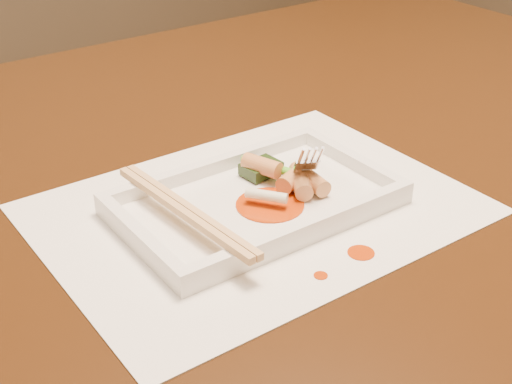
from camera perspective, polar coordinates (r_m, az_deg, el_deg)
table at (r=0.84m, az=-1.06°, el=-3.07°), size 1.40×0.90×0.75m
placemat at (r=0.69m, az=0.00°, el=-1.36°), size 0.40×0.30×0.00m
sauce_splatter_a at (r=0.63m, az=8.40°, el=-4.83°), size 0.02×0.02×0.00m
sauce_splatter_b at (r=0.60m, az=5.20°, el=-6.67°), size 0.01×0.01×0.00m
plate_base at (r=0.68m, az=0.00°, el=-1.02°), size 0.26×0.16×0.01m
plate_rim_far at (r=0.73m, az=-3.38°, el=2.13°), size 0.26×0.01×0.01m
plate_rim_near at (r=0.63m, az=3.94°, el=-2.95°), size 0.26×0.01×0.01m
plate_rim_left at (r=0.62m, az=-9.30°, el=-3.53°), size 0.01×0.14×0.01m
plate_rim_right at (r=0.75m, az=7.74°, el=2.54°), size 0.01×0.14×0.01m
veg_piece at (r=0.72m, az=0.40°, el=1.90°), size 0.04×0.03×0.01m
scallion_white at (r=0.67m, az=0.84°, el=-0.28°), size 0.03×0.04×0.01m
scallion_green at (r=0.71m, az=1.81°, el=1.84°), size 0.04×0.08×0.01m
chopstick_a at (r=0.64m, az=-6.02°, el=-1.55°), size 0.02×0.20×0.01m
chopstick_b at (r=0.64m, az=-5.40°, el=-1.33°), size 0.02×0.20×0.01m
fork at (r=0.70m, az=3.83°, el=6.82°), size 0.09×0.10×0.14m
sauce_blob_0 at (r=0.67m, az=1.13°, el=-1.03°), size 0.07×0.07×0.00m
rice_cake_0 at (r=0.70m, az=3.00°, el=1.10°), size 0.04×0.03×0.02m
rice_cake_1 at (r=0.70m, az=3.61°, el=0.90°), size 0.04×0.05×0.02m
rice_cake_2 at (r=0.71m, az=0.48°, el=2.12°), size 0.03×0.04×0.02m
rice_cake_3 at (r=0.70m, az=4.44°, el=0.98°), size 0.02×0.05×0.02m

